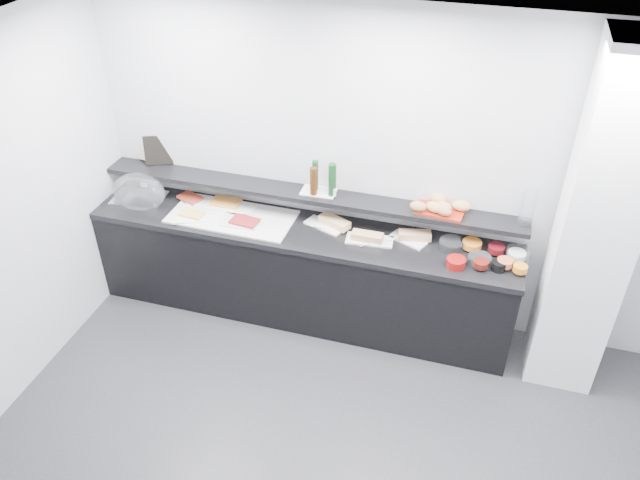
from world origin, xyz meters
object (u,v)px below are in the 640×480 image
(condiment_tray, at_px, (319,192))
(carafe, at_px, (528,207))
(bread_tray, at_px, (440,209))
(cloche_base, at_px, (140,199))
(framed_print, at_px, (158,150))
(sandwich_plate_mid, at_px, (370,240))

(condiment_tray, relative_size, carafe, 0.95)
(bread_tray, bearing_deg, cloche_base, -170.22)
(bread_tray, height_order, carafe, carafe)
(carafe, bearing_deg, condiment_tray, 179.69)
(cloche_base, bearing_deg, framed_print, 63.95)
(condiment_tray, height_order, bread_tray, bread_tray)
(condiment_tray, xyz_separation_m, bread_tray, (1.00, 0.00, 0.00))
(condiment_tray, distance_m, carafe, 1.65)
(condiment_tray, bearing_deg, framed_print, 175.09)
(bread_tray, relative_size, carafe, 1.24)
(framed_print, relative_size, carafe, 0.87)
(cloche_base, height_order, bread_tray, bread_tray)
(framed_print, relative_size, condiment_tray, 0.91)
(bread_tray, bearing_deg, condiment_tray, -174.44)
(cloche_base, xyz_separation_m, framed_print, (0.09, 0.27, 0.36))
(bread_tray, bearing_deg, sandwich_plate_mid, -151.74)
(sandwich_plate_mid, bearing_deg, condiment_tray, 150.67)
(cloche_base, xyz_separation_m, sandwich_plate_mid, (2.09, -0.02, -0.01))
(cloche_base, height_order, framed_print, framed_print)
(cloche_base, distance_m, condiment_tray, 1.62)
(carafe, bearing_deg, cloche_base, -176.71)
(framed_print, xyz_separation_m, carafe, (3.14, -0.09, 0.02))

